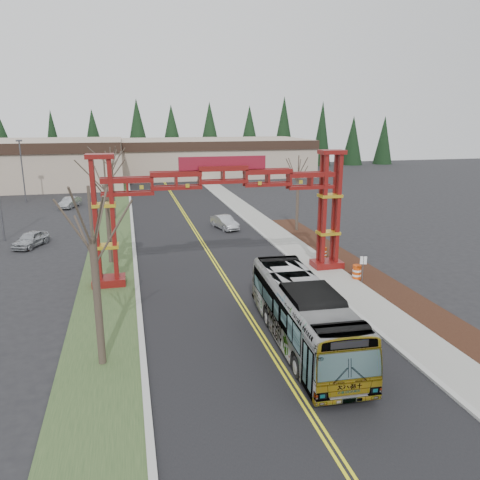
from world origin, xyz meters
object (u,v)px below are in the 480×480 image
object	(u,v)px
retail_building_east	(210,157)
silver_sedan	(225,222)
transit_bus	(303,313)
bare_tree_median_far	(111,168)
parked_car_near_a	(31,239)
bare_tree_median_near	(92,239)
street_sign	(363,264)
bare_tree_right_far	(298,176)
barrel_south	(357,273)
parked_car_far_a	(70,202)
barrel_north	(322,245)
gateway_arch	(223,195)
light_pole_far	(22,167)
bare_tree_median_mid	(106,185)
barrel_mid	(324,253)

from	to	relation	value
retail_building_east	silver_sedan	xyz separation A→B (m)	(-6.88, -47.28, -2.83)
transit_bus	bare_tree_median_far	world-z (taller)	bare_tree_median_far
silver_sedan	parked_car_near_a	world-z (taller)	parked_car_near_a
transit_bus	bare_tree_median_near	world-z (taller)	bare_tree_median_near
silver_sedan	street_sign	distance (m)	19.43
transit_bus	street_sign	xyz separation A→B (m)	(7.14, 7.20, -0.19)
transit_bus	bare_tree_median_near	distance (m)	10.75
bare_tree_right_far	street_sign	size ratio (longest dim) A/B	3.79
silver_sedan	barrel_south	xyz separation A→B (m)	(5.83, -17.66, -0.12)
parked_car_far_a	barrel_north	bearing A→B (deg)	-29.89
retail_building_east	transit_bus	world-z (taller)	retail_building_east
gateway_arch	light_pole_far	world-z (taller)	gateway_arch
gateway_arch	bare_tree_median_mid	distance (m)	9.61
bare_tree_median_near	barrel_south	size ratio (longest dim) A/B	7.47
gateway_arch	bare_tree_median_far	bearing A→B (deg)	109.68
bare_tree_median_mid	bare_tree_median_far	xyz separation A→B (m)	(0.00, 17.05, -0.42)
transit_bus	parked_car_near_a	bearing A→B (deg)	129.05
bare_tree_median_mid	street_sign	world-z (taller)	bare_tree_median_mid
bare_tree_median_near	light_pole_far	xyz separation A→B (m)	(-11.90, 47.17, -1.22)
gateway_arch	barrel_south	xyz separation A→B (m)	(8.95, -2.99, -5.42)
street_sign	barrel_south	xyz separation A→B (m)	(0.02, 0.86, -0.88)
bare_tree_median_near	bare_tree_median_far	world-z (taller)	bare_tree_median_near
barrel_mid	barrel_north	bearing A→B (deg)	71.25
parked_car_near_a	barrel_south	bearing A→B (deg)	-9.30
bare_tree_median_mid	barrel_north	world-z (taller)	bare_tree_median_mid
barrel_mid	street_sign	bearing A→B (deg)	-89.21
bare_tree_median_near	retail_building_east	bearing A→B (deg)	76.11
retail_building_east	barrel_north	distance (m)	57.57
bare_tree_right_far	transit_bus	bearing A→B (deg)	-109.61
parked_car_far_a	bare_tree_median_near	size ratio (longest dim) A/B	0.49
bare_tree_median_far	gateway_arch	bearing A→B (deg)	-70.32
gateway_arch	bare_tree_median_near	size ratio (longest dim) A/B	2.18
barrel_south	barrel_mid	bearing A→B (deg)	91.09
bare_tree_median_far	barrel_south	bearing A→B (deg)	-56.24
silver_sedan	bare_tree_median_far	size ratio (longest dim) A/B	0.52
gateway_arch	bare_tree_median_mid	world-z (taller)	gateway_arch
gateway_arch	bare_tree_median_mid	xyz separation A→B (m)	(-8.00, 5.32, 0.20)
parked_car_near_a	barrel_mid	xyz separation A→B (m)	(23.87, -9.40, -0.23)
gateway_arch	parked_car_near_a	distance (m)	19.90
parked_car_near_a	bare_tree_right_far	xyz separation A→B (m)	(25.02, 0.03, 4.91)
parked_car_far_a	bare_tree_median_near	world-z (taller)	bare_tree_median_near
parked_car_far_a	barrel_south	bearing A→B (deg)	-37.42
bare_tree_median_far	light_pole_far	bearing A→B (deg)	130.48
gateway_arch	retail_building_east	xyz separation A→B (m)	(10.00, 61.95, -2.47)
parked_car_far_a	bare_tree_median_near	bearing A→B (deg)	-63.47
silver_sedan	bare_tree_median_far	xyz separation A→B (m)	(-11.12, 7.70, 5.08)
bare_tree_median_mid	barrel_mid	world-z (taller)	bare_tree_median_mid
transit_bus	street_sign	bearing A→B (deg)	48.11
parked_car_near_a	bare_tree_median_far	size ratio (longest dim) A/B	0.51
light_pole_far	street_sign	xyz separation A→B (m)	(28.84, -40.16, -3.37)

